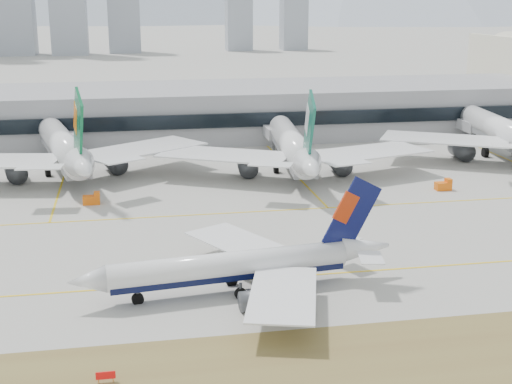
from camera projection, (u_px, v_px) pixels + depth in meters
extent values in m
plane|color=#A6A49B|center=(299.00, 264.00, 116.01)|extent=(3000.00, 3000.00, 0.00)
cube|color=brown|center=(362.00, 359.00, 85.66)|extent=(360.00, 18.00, 0.06)
cube|color=yellow|center=(307.00, 275.00, 111.26)|extent=(360.00, 0.45, 0.04)
cube|color=yellow|center=(264.00, 211.00, 144.46)|extent=(360.00, 0.45, 0.04)
cylinder|color=white|center=(229.00, 265.00, 103.78)|extent=(35.69, 7.92, 3.88)
cube|color=black|center=(229.00, 272.00, 104.06)|extent=(34.92, 7.26, 1.75)
cone|color=white|center=(86.00, 281.00, 98.02)|extent=(5.83, 4.47, 3.88)
cone|color=white|center=(365.00, 247.00, 109.75)|extent=(8.28, 4.76, 3.88)
cube|color=white|center=(240.00, 242.00, 115.14)|extent=(16.85, 20.99, 0.23)
cube|color=white|center=(343.00, 236.00, 113.91)|extent=(5.40, 6.37, 0.16)
cylinder|color=#3F4247|center=(234.00, 264.00, 111.84)|extent=(6.21, 3.57, 2.91)
cube|color=#3F4247|center=(234.00, 257.00, 111.53)|extent=(2.48, 0.57, 1.36)
cube|color=white|center=(283.00, 294.00, 95.30)|extent=(13.53, 20.76, 0.23)
cube|color=white|center=(371.00, 258.00, 104.61)|extent=(4.46, 6.01, 0.16)
cylinder|color=#3F4247|center=(261.00, 300.00, 98.61)|extent=(6.21, 3.57, 2.91)
cube|color=#3F4247|center=(261.00, 292.00, 98.30)|extent=(2.48, 0.57, 1.36)
cube|color=#0A0F42|center=(352.00, 215.00, 107.62)|extent=(9.56, 1.45, 12.15)
cube|color=#AF2B0B|center=(346.00, 207.00, 107.00)|extent=(4.35, 0.92, 5.21)
cylinder|color=#3F4247|center=(138.00, 296.00, 100.81)|extent=(0.47, 0.47, 2.33)
cylinder|color=black|center=(138.00, 299.00, 100.94)|extent=(1.81, 0.87, 1.75)
cylinder|color=#3F4247|center=(241.00, 291.00, 102.55)|extent=(0.47, 0.47, 2.33)
cylinder|color=black|center=(241.00, 294.00, 102.68)|extent=(1.81, 0.87, 1.75)
cylinder|color=#3F4247|center=(232.00, 278.00, 107.20)|extent=(0.47, 0.47, 2.33)
cylinder|color=black|center=(232.00, 281.00, 107.33)|extent=(1.81, 0.87, 1.75)
cylinder|color=white|center=(63.00, 145.00, 173.75)|extent=(16.78, 49.36, 6.50)
cube|color=slate|center=(63.00, 152.00, 174.22)|extent=(15.62, 48.20, 2.92)
cone|color=white|center=(48.00, 126.00, 198.93)|extent=(7.94, 8.71, 6.50)
cone|color=white|center=(84.00, 168.00, 146.83)|extent=(8.66, 12.04, 6.50)
cube|color=white|center=(141.00, 149.00, 174.10)|extent=(33.81, 29.36, 0.39)
cube|color=white|center=(122.00, 160.00, 151.66)|extent=(10.26, 8.71, 0.26)
cylinder|color=#3F4247|center=(115.00, 162.00, 175.77)|extent=(6.50, 9.03, 4.87)
cube|color=#3F4247|center=(115.00, 154.00, 175.25)|extent=(1.20, 3.44, 2.27)
cube|color=white|center=(40.00, 167.00, 145.39)|extent=(9.52, 5.66, 0.26)
cylinder|color=#3F4247|center=(16.00, 171.00, 167.09)|extent=(6.50, 9.03, 4.87)
cube|color=#3F4247|center=(15.00, 163.00, 166.57)|extent=(1.20, 3.44, 2.27)
cube|color=#0D5D35|center=(78.00, 128.00, 147.82)|extent=(3.46, 13.40, 17.42)
cube|color=orange|center=(77.00, 118.00, 148.53)|extent=(2.00, 6.14, 7.46)
cylinder|color=#3F4247|center=(54.00, 151.00, 191.73)|extent=(0.78, 0.78, 3.90)
cylinder|color=black|center=(55.00, 154.00, 191.94)|extent=(1.73, 3.10, 2.92)
cylinder|color=#3F4247|center=(47.00, 168.00, 172.34)|extent=(0.78, 0.78, 3.90)
cylinder|color=black|center=(48.00, 171.00, 172.56)|extent=(1.73, 3.10, 2.92)
cylinder|color=#3F4247|center=(83.00, 165.00, 175.48)|extent=(0.78, 0.78, 3.90)
cylinder|color=black|center=(83.00, 168.00, 175.69)|extent=(1.73, 3.10, 2.92)
cylinder|color=white|center=(292.00, 144.00, 176.00)|extent=(10.83, 48.13, 6.32)
cube|color=slate|center=(292.00, 151.00, 176.46)|extent=(9.79, 47.09, 2.84)
cone|color=white|center=(279.00, 124.00, 202.44)|extent=(6.98, 7.86, 6.32)
cone|color=white|center=(311.00, 168.00, 147.76)|extent=(7.30, 11.16, 6.32)
cube|color=white|center=(366.00, 152.00, 170.93)|extent=(33.02, 21.95, 0.38)
cube|color=white|center=(348.00, 163.00, 150.23)|extent=(9.64, 6.45, 0.25)
cylinder|color=#3F4247|center=(340.00, 164.00, 174.42)|extent=(5.47, 8.37, 4.74)
cube|color=#3F4247|center=(340.00, 156.00, 173.91)|extent=(0.79, 3.35, 2.21)
cube|color=white|center=(224.00, 155.00, 168.10)|extent=(33.31, 26.31, 0.38)
cube|color=white|center=(271.00, 164.00, 148.87)|extent=(9.96, 7.78, 0.25)
cylinder|color=#3F4247|center=(247.00, 166.00, 172.53)|extent=(5.47, 8.37, 4.74)
cube|color=#3F4247|center=(247.00, 158.00, 172.03)|extent=(0.79, 3.35, 2.21)
cube|color=#155C49|center=(309.00, 129.00, 148.96)|extent=(1.82, 13.20, 16.94)
cube|color=silver|center=(308.00, 120.00, 149.74)|extent=(1.26, 5.99, 7.25)
cylinder|color=#3F4247|center=(283.00, 149.00, 194.77)|extent=(0.76, 0.76, 3.79)
cylinder|color=black|center=(283.00, 151.00, 194.98)|extent=(1.37, 2.93, 2.84)
cylinder|color=#3F4247|center=(276.00, 165.00, 175.73)|extent=(0.76, 0.76, 3.79)
cylinder|color=black|center=(276.00, 168.00, 175.94)|extent=(1.37, 2.93, 2.84)
cylinder|color=#3F4247|center=(309.00, 164.00, 176.41)|extent=(0.76, 0.76, 3.79)
cylinder|color=black|center=(309.00, 168.00, 176.62)|extent=(1.37, 2.93, 2.84)
cylinder|color=white|center=(501.00, 129.00, 193.14)|extent=(12.46, 50.21, 6.58)
cube|color=slate|center=(500.00, 136.00, 193.62)|extent=(11.37, 49.10, 2.96)
cone|color=white|center=(464.00, 113.00, 220.75)|extent=(7.44, 8.33, 6.58)
cube|color=white|center=(445.00, 139.00, 185.31)|extent=(34.67, 27.93, 0.40)
cylinder|color=#3F4247|center=(461.00, 150.00, 189.79)|extent=(5.89, 8.82, 4.94)
cube|color=#3F4247|center=(462.00, 142.00, 189.27)|extent=(0.90, 3.49, 2.30)
cylinder|color=#3F4247|center=(474.00, 135.00, 212.74)|extent=(0.79, 0.79, 3.95)
cylinder|color=black|center=(474.00, 138.00, 212.96)|extent=(1.50, 3.08, 2.96)
cylinder|color=#3F4247|center=(485.00, 150.00, 192.96)|extent=(0.79, 0.79, 3.95)
cylinder|color=black|center=(485.00, 153.00, 193.17)|extent=(1.50, 3.08, 2.96)
cube|color=gray|center=(212.00, 111.00, 223.09)|extent=(280.00, 42.00, 15.00)
cube|color=black|center=(221.00, 121.00, 202.58)|extent=(280.00, 1.20, 4.00)
cube|color=beige|center=(505.00, 76.00, 259.43)|extent=(2.00, 57.00, 27.90)
cube|color=red|center=(106.00, 375.00, 80.17)|extent=(2.20, 0.15, 0.90)
cylinder|color=orange|center=(99.00, 381.00, 80.20)|extent=(0.10, 0.10, 0.50)
cylinder|color=orange|center=(113.00, 380.00, 80.48)|extent=(0.10, 0.10, 0.50)
cube|color=orange|center=(443.00, 186.00, 160.12)|extent=(3.50, 2.00, 1.80)
cube|color=orange|center=(448.00, 181.00, 160.01)|extent=(1.20, 1.80, 1.00)
cylinder|color=black|center=(439.00, 190.00, 159.30)|extent=(0.70, 0.30, 0.70)
cylinder|color=black|center=(436.00, 188.00, 160.82)|extent=(0.70, 0.30, 0.70)
cylinder|color=black|center=(449.00, 189.00, 159.72)|extent=(0.70, 0.30, 0.70)
cylinder|color=black|center=(446.00, 187.00, 161.23)|extent=(0.70, 0.30, 0.70)
cube|color=orange|center=(91.00, 200.00, 149.21)|extent=(3.50, 2.00, 1.80)
cube|color=orange|center=(97.00, 194.00, 149.10)|extent=(1.20, 1.80, 1.00)
cylinder|color=black|center=(86.00, 204.00, 148.38)|extent=(0.70, 0.30, 0.70)
cylinder|color=black|center=(86.00, 202.00, 149.90)|extent=(0.70, 0.30, 0.70)
cylinder|color=black|center=(97.00, 203.00, 148.80)|extent=(0.70, 0.30, 0.70)
cylinder|color=black|center=(98.00, 201.00, 150.32)|extent=(0.70, 0.30, 0.70)
cube|color=#8B929E|center=(123.00, 6.00, 543.37)|extent=(24.00, 21.60, 70.00)
cube|color=#8B929E|center=(239.00, 15.00, 565.75)|extent=(20.00, 18.00, 55.00)
cube|color=#8B929E|center=(294.00, 20.00, 574.50)|extent=(20.00, 18.00, 48.00)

